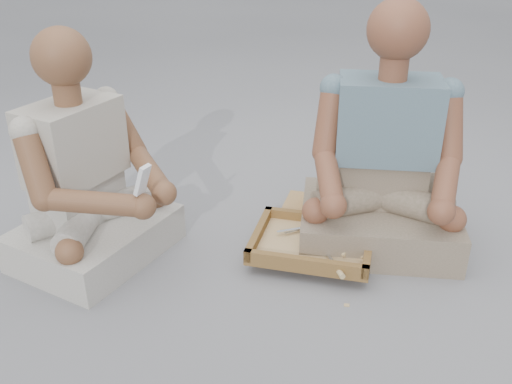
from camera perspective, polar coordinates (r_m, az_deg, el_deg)
The scene contains 22 objects.
ground at distance 2.26m, azimuth -2.04°, elevation -8.89°, with size 60.00×60.00×0.00m, color gray.
carved_panel at distance 2.62m, azimuth 9.64°, elevation -3.27°, with size 0.68×0.45×0.05m, color #8F5D37.
tool_tray at distance 2.37m, azimuth 5.67°, elevation -5.13°, with size 0.58×0.52×0.06m.
chisel_0 at distance 2.41m, azimuth 8.88°, elevation -4.50°, with size 0.22×0.05×0.02m.
chisel_1 at distance 2.21m, azimuth 8.12°, elevation -7.59°, with size 0.17×0.17×0.02m.
chisel_2 at distance 2.49m, azimuth 6.13°, elevation -3.19°, with size 0.13×0.20×0.02m.
chisel_3 at distance 2.34m, azimuth 7.32°, elevation -5.17°, with size 0.20×0.13×0.02m.
chisel_4 at distance 2.32m, azimuth 7.83°, elevation -5.72°, with size 0.22×0.07×0.02m.
chisel_5 at distance 2.32m, azimuth 9.44°, elevation -5.96°, with size 0.22×0.03×0.02m.
chisel_6 at distance 2.46m, azimuth 5.73°, elevation -3.42°, with size 0.16×0.18×0.02m.
chisel_7 at distance 2.47m, azimuth 8.66°, elevation -3.85°, with size 0.18×0.16×0.02m.
wood_chip_0 at distance 2.34m, azimuth 0.77°, elevation -7.32°, with size 0.02×0.01×0.00m, color #D1BE7B.
wood_chip_1 at distance 2.16m, azimuth 9.06°, elevation -11.11°, with size 0.02×0.01×0.00m, color #D1BE7B.
wood_chip_2 at distance 2.56m, azimuth 1.33°, elevation -4.13°, with size 0.02×0.01×0.00m, color #D1BE7B.
wood_chip_3 at distance 2.67m, azimuth 8.41°, elevation -3.05°, with size 0.02×0.01×0.00m, color #D1BE7B.
wood_chip_4 at distance 2.61m, azimuth 7.23°, elevation -3.69°, with size 0.02×0.01×0.00m, color #D1BE7B.
wood_chip_5 at distance 2.63m, azimuth 10.98°, elevation -3.77°, with size 0.02×0.01×0.00m, color #D1BE7B.
wood_chip_6 at distance 2.36m, azimuth 12.63°, elevation -7.81°, with size 0.02×0.01×0.00m, color #D1BE7B.
wood_chip_7 at distance 2.76m, azimuth 1.76°, elevation -1.68°, with size 0.02×0.01×0.00m, color #D1BE7B.
craftsman at distance 2.36m, azimuth -16.48°, elevation 0.64°, with size 0.63×0.61×0.94m.
companion at distance 2.42m, azimuth 12.64°, elevation 2.28°, with size 0.81×0.74×1.02m.
mobile_phone at distance 2.05m, azimuth -11.29°, elevation 1.21°, with size 0.06×0.05×0.12m.
Camera 1 is at (1.02, -1.52, 1.32)m, focal length 40.00 mm.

